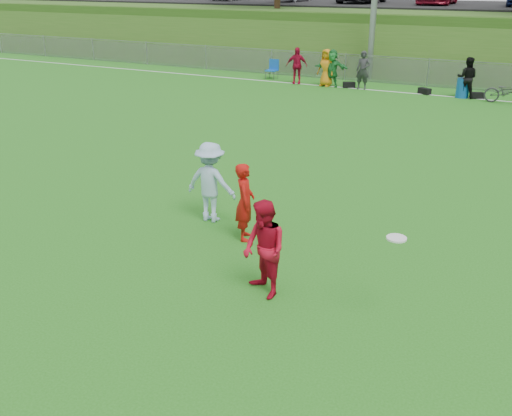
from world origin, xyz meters
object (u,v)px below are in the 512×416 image
Objects in this scene: player_red_left at (245,202)px; recycling_bin at (463,88)px; player_red_center at (264,250)px; player_blue at (211,182)px; bicycle at (507,92)px; frisbee at (397,238)px.

player_red_left is 16.65m from recycling_bin.
player_red_center is 3.23m from player_blue.
bicycle is (4.64, 15.52, -0.38)m from player_blue.
player_blue is (-2.32, 2.25, 0.04)m from player_red_center.
player_blue reaches higher than player_red_center.
frisbee reaches higher than bicycle.
player_blue is 2.12× the size of recycling_bin.
player_red_left reaches higher than frisbee.
frisbee is 18.27m from recycling_bin.
player_red_left is at bearing 160.07° from player_red_center.
frisbee is (2.02, 0.12, 0.57)m from player_red_center.
bicycle is at bearing -38.18° from player_red_left.
player_blue is 16.21m from bicycle.
player_blue reaches higher than frisbee.
recycling_bin is at bearing 94.67° from frisbee.
frisbee is at bearing -85.33° from recycling_bin.
player_red_center is 5.56× the size of frisbee.
player_red_left is 1.17m from player_blue.
bicycle is (3.58, 16.02, -0.31)m from player_red_left.
recycling_bin is at bearing 78.56° from bicycle.
player_blue is at bearing 39.35° from player_red_left.
frisbee is (4.34, -2.13, 0.53)m from player_blue.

